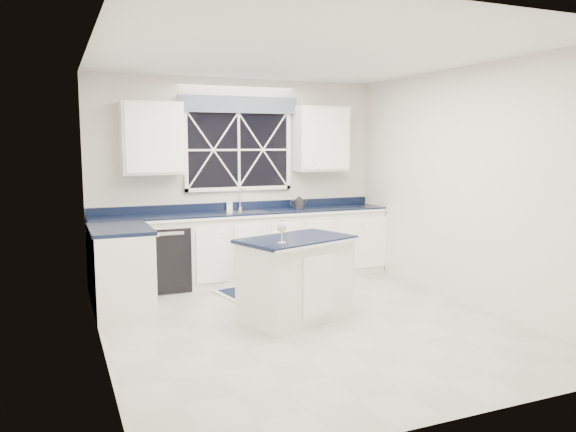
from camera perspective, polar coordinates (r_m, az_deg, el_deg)
name	(u,v)px	position (r m, az deg, el deg)	size (l,w,h in m)	color
ground	(306,323)	(5.90, 1.88, -10.78)	(4.50, 4.50, 0.00)	#A5A6A1
back_wall	(238,179)	(7.72, -5.10, 3.74)	(4.00, 0.10, 2.70)	beige
base_cabinets	(225,252)	(7.29, -6.38, -3.62)	(3.99, 1.60, 0.90)	white
countertop	(245,213)	(7.47, -4.36, 0.32)	(3.98, 0.64, 0.04)	black
dishwasher	(163,257)	(7.29, -12.56, -4.09)	(0.60, 0.58, 0.82)	black
window	(239,144)	(7.66, -5.03, 7.31)	(1.65, 0.09, 1.26)	black
upper_cabinets	(242,139)	(7.54, -4.75, 7.84)	(3.10, 0.34, 0.90)	white
faucet	(241,198)	(7.64, -4.83, 1.81)	(0.05, 0.20, 0.30)	silver
island	(296,278)	(5.91, 0.81, -6.33)	(1.33, 1.04, 0.87)	white
rug	(264,290)	(7.10, -2.45, -7.52)	(1.24, 0.88, 0.02)	beige
kettle	(299,202)	(7.83, 1.12, 1.39)	(0.24, 0.18, 0.17)	#2B2B2D
wine_glass	(282,227)	(5.49, -0.63, -1.10)	(0.10, 0.10, 0.23)	white
soap_bottle	(230,204)	(7.63, -5.96, 1.23)	(0.08, 0.08, 0.17)	silver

